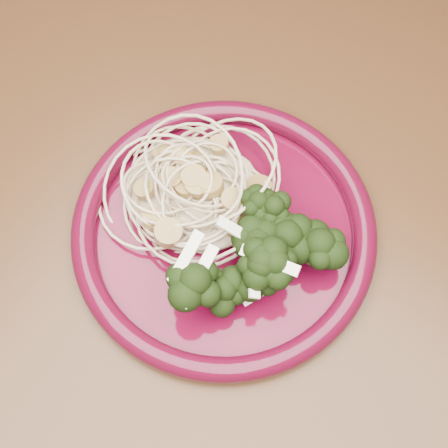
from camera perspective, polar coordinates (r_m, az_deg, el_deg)
dining_table at (r=0.64m, az=-1.06°, el=1.92°), size 1.20×0.80×0.75m
dinner_plate at (r=0.51m, az=0.00°, el=-0.51°), size 0.33×0.33×0.02m
spaghetti_pile at (r=0.52m, az=-2.58°, el=3.42°), size 0.15×0.15×0.03m
scallop_cluster at (r=0.49m, az=-2.73°, el=5.14°), size 0.14×0.14×0.04m
broccoli_pile at (r=0.48m, az=3.42°, el=-4.13°), size 0.13×0.16×0.05m
onion_garnish at (r=0.45m, az=3.63°, el=-2.79°), size 0.09×0.10×0.04m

